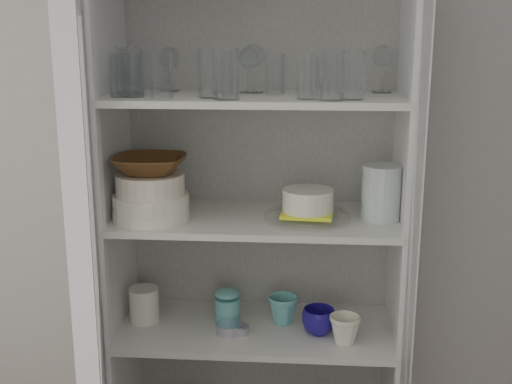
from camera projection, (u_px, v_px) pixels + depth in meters
The scene contains 33 objects.
wall_back at pixel (207, 187), 2.37m from camera, with size 3.60×0.02×2.60m, color #B5B3B1.
pantry_cabinet at pixel (257, 296), 2.29m from camera, with size 1.00×0.45×2.10m.
tumbler_0 at pixel (120, 75), 1.96m from camera, with size 0.07×0.07×0.13m, color silver.
tumbler_1 at pixel (161, 76), 1.90m from camera, with size 0.07×0.07×0.14m, color silver.
tumbler_2 at pixel (210, 73), 1.94m from camera, with size 0.07×0.07×0.15m, color silver.
tumbler_3 at pixel (226, 74), 1.88m from camera, with size 0.08×0.08×0.15m, color silver.
tumbler_4 at pixel (332, 75), 1.86m from camera, with size 0.07×0.07×0.14m, color silver.
tumbler_5 at pixel (308, 77), 1.90m from camera, with size 0.06×0.06×0.13m, color silver.
tumbler_6 at pixel (353, 76), 1.88m from camera, with size 0.07×0.07×0.14m, color silver.
tumbler_7 at pixel (128, 71), 2.05m from camera, with size 0.08×0.08×0.15m, color silver.
tumbler_8 at pixel (131, 73), 2.09m from camera, with size 0.06×0.06×0.13m, color silver.
tumbler_9 at pixel (222, 73), 2.03m from camera, with size 0.07×0.07×0.14m, color silver.
tumbler_10 at pixel (275, 74), 2.04m from camera, with size 0.06×0.06×0.13m, color silver.
tumbler_11 at pixel (320, 74), 2.02m from camera, with size 0.07×0.07×0.13m, color silver.
goblet_0 at pixel (170, 67), 2.16m from camera, with size 0.07×0.07×0.16m, color silver, non-canonical shape.
goblet_1 at pixel (249, 68), 2.10m from camera, with size 0.07×0.07×0.16m, color silver, non-canonical shape.
goblet_2 at pixel (254, 66), 2.10m from camera, with size 0.08×0.08×0.17m, color silver, non-canonical shape.
goblet_3 at pixel (383, 67), 2.10m from camera, with size 0.08×0.08×0.17m, color silver, non-canonical shape.
plate_stack_front at pixel (151, 207), 2.09m from camera, with size 0.25×0.25×0.08m, color white.
plate_stack_back at pixel (151, 189), 2.30m from camera, with size 0.19×0.19×0.10m, color white.
cream_bowl at pixel (150, 184), 2.07m from camera, with size 0.22×0.22×0.07m, color silver.
terracotta_bowl at pixel (149, 165), 2.05m from camera, with size 0.24×0.24×0.06m, color #4A2E14.
glass_platter at pixel (308, 217), 2.10m from camera, with size 0.28×0.28×0.02m, color silver.
yellow_trivet at pixel (308, 212), 2.10m from camera, with size 0.16×0.16×0.01m, color #FFF133.
white_ramekin at pixel (308, 200), 2.09m from camera, with size 0.17×0.17×0.07m, color white.
grey_bowl_stack at pixel (382, 193), 2.08m from camera, with size 0.13×0.13×0.18m, color silver.
mug_blue at pixel (319, 321), 2.17m from camera, with size 0.11×0.11×0.09m, color navy.
mug_teal at pixel (283, 310), 2.25m from camera, with size 0.11×0.11×0.10m, color teal.
mug_white at pixel (345, 330), 2.10m from camera, with size 0.10×0.10×0.10m, color white.
teal_jar at pixel (227, 308), 2.25m from camera, with size 0.09×0.09×0.11m.
measuring_cups at pixel (229, 328), 2.18m from camera, with size 0.09×0.09×0.04m, color silver.
white_canister at pixel (144, 305), 2.26m from camera, with size 0.10×0.10×0.12m, color white.
tumbler_12 at pixel (132, 73), 1.96m from camera, with size 0.07×0.07×0.14m, color silver.
Camera 1 is at (0.35, -0.79, 1.85)m, focal length 45.00 mm.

